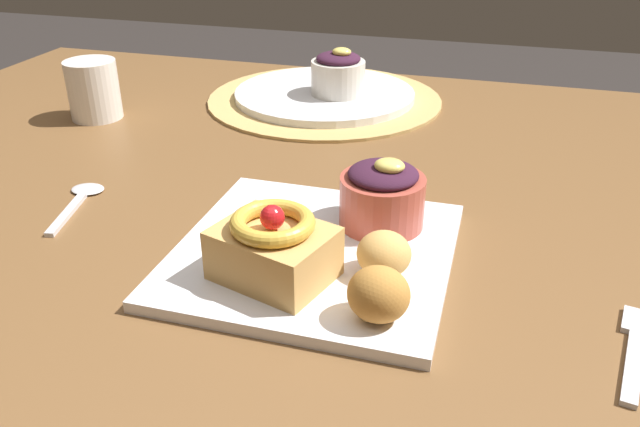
# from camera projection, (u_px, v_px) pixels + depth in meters

# --- Properties ---
(dining_table) EXTENTS (1.43, 1.02, 0.73)m
(dining_table) POSITION_uv_depth(u_px,v_px,m) (302.00, 244.00, 0.83)
(dining_table) COLOR brown
(dining_table) RESTS_ON ground_plane
(woven_placemat) EXTENTS (0.39, 0.39, 0.00)m
(woven_placemat) POSITION_uv_depth(u_px,v_px,m) (325.00, 99.00, 1.07)
(woven_placemat) COLOR tan
(woven_placemat) RESTS_ON dining_table
(front_plate) EXTENTS (0.26, 0.26, 0.01)m
(front_plate) POSITION_uv_depth(u_px,v_px,m) (314.00, 253.00, 0.63)
(front_plate) COLOR white
(front_plate) RESTS_ON dining_table
(cake_slice) EXTENTS (0.12, 0.10, 0.07)m
(cake_slice) POSITION_uv_depth(u_px,v_px,m) (273.00, 247.00, 0.57)
(cake_slice) COLOR tan
(cake_slice) RESTS_ON front_plate
(berry_ramekin) EXTENTS (0.09, 0.09, 0.08)m
(berry_ramekin) POSITION_uv_depth(u_px,v_px,m) (382.00, 195.00, 0.66)
(berry_ramekin) COLOR #B24C3D
(berry_ramekin) RESTS_ON front_plate
(fritter_front) EXTENTS (0.05, 0.05, 0.04)m
(fritter_front) POSITION_uv_depth(u_px,v_px,m) (384.00, 254.00, 0.58)
(fritter_front) COLOR tan
(fritter_front) RESTS_ON front_plate
(fritter_middle) EXTENTS (0.05, 0.05, 0.05)m
(fritter_middle) POSITION_uv_depth(u_px,v_px,m) (379.00, 294.00, 0.52)
(fritter_middle) COLOR #BC7F38
(fritter_middle) RESTS_ON front_plate
(back_plate) EXTENTS (0.30, 0.30, 0.01)m
(back_plate) POSITION_uv_depth(u_px,v_px,m) (325.00, 94.00, 1.07)
(back_plate) COLOR white
(back_plate) RESTS_ON woven_placemat
(back_ramekin) EXTENTS (0.09, 0.09, 0.08)m
(back_ramekin) POSITION_uv_depth(u_px,v_px,m) (338.00, 73.00, 1.03)
(back_ramekin) COLOR silver
(back_ramekin) RESTS_ON back_plate
(fork) EXTENTS (0.04, 0.13, 0.00)m
(fork) POSITION_uv_depth(u_px,v_px,m) (635.00, 346.00, 0.52)
(fork) COLOR silver
(fork) RESTS_ON dining_table
(spoon) EXTENTS (0.05, 0.13, 0.00)m
(spoon) POSITION_uv_depth(u_px,v_px,m) (79.00, 199.00, 0.75)
(spoon) COLOR silver
(spoon) RESTS_ON dining_table
(coffee_mug) EXTENTS (0.08, 0.08, 0.09)m
(coffee_mug) POSITION_uv_depth(u_px,v_px,m) (93.00, 90.00, 0.98)
(coffee_mug) COLOR silver
(coffee_mug) RESTS_ON dining_table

